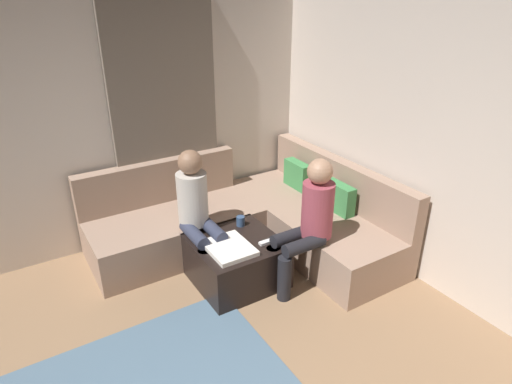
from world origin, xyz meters
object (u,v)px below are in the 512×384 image
coffee_mug (241,221)px  person_on_couch_back (308,220)px  game_remote (267,242)px  ottoman (236,260)px  person_on_couch_side (197,210)px  sectional_couch (253,220)px

coffee_mug → person_on_couch_back: person_on_couch_back is taller
coffee_mug → person_on_couch_back: 0.71m
person_on_couch_back → game_remote: bearing=58.1°
coffee_mug → ottoman: bearing=-39.3°
person_on_couch_back → person_on_couch_side: bearing=47.6°
game_remote → person_on_couch_back: person_on_couch_back is taller
sectional_couch → person_on_couch_back: (0.82, 0.06, 0.38)m
coffee_mug → game_remote: coffee_mug is taller
person_on_couch_side → sectional_couch: bearing=-167.8°
person_on_couch_back → sectional_couch: bearing=3.8°
ottoman → person_on_couch_back: person_on_couch_back is taller
sectional_couch → coffee_mug: bearing=-50.8°
ottoman → person_on_couch_side: size_ratio=0.63×
sectional_couch → ottoman: 0.66m
coffee_mug → person_on_couch_side: person_on_couch_side is taller
coffee_mug → person_on_couch_back: size_ratio=0.08×
sectional_couch → ottoman: size_ratio=3.36×
ottoman → person_on_couch_back: size_ratio=0.63×
sectional_couch → person_on_couch_side: 0.80m
person_on_couch_back → person_on_couch_side: (-0.68, -0.74, 0.00)m
sectional_couch → person_on_couch_side: person_on_couch_side is taller
sectional_couch → game_remote: size_ratio=17.00×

